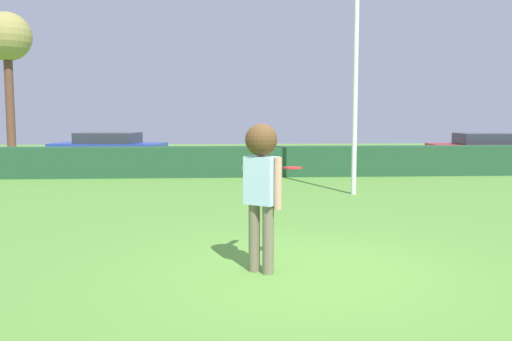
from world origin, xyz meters
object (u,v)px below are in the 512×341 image
object	(u,v)px
frisbee	(292,168)
bare_elm_tree	(7,41)
lamppost	(356,46)
parked_car_blue	(109,147)
parked_car_red	(488,148)
person	(262,175)

from	to	relation	value
frisbee	bare_elm_tree	distance (m)	22.08
lamppost	parked_car_blue	bearing A→B (deg)	132.53
frisbee	lamppost	world-z (taller)	lamppost
frisbee	lamppost	distance (m)	7.11
parked_car_blue	parked_car_red	distance (m)	14.22
parked_car_red	bare_elm_tree	distance (m)	20.87
person	lamppost	distance (m)	7.45
frisbee	parked_car_blue	size ratio (longest dim) A/B	0.05
parked_car_blue	lamppost	bearing A→B (deg)	-47.47
lamppost	parked_car_blue	distance (m)	11.46
frisbee	parked_car_red	distance (m)	15.70
parked_car_blue	parked_car_red	world-z (taller)	same
person	lamppost	size ratio (longest dim) A/B	0.28
lamppost	bare_elm_tree	world-z (taller)	bare_elm_tree
frisbee	parked_car_red	size ratio (longest dim) A/B	0.06
frisbee	bare_elm_tree	xyz separation A→B (m)	(-10.47, 19.03, 3.98)
parked_car_blue	frisbee	bearing A→B (deg)	-70.33
bare_elm_tree	parked_car_red	bearing A→B (deg)	-17.54
parked_car_blue	bare_elm_tree	bearing A→B (deg)	139.40
parked_car_blue	bare_elm_tree	xyz separation A→B (m)	(-5.28, 4.53, 4.55)
person	bare_elm_tree	size ratio (longest dim) A/B	0.28
lamppost	frisbee	bearing A→B (deg)	-110.19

